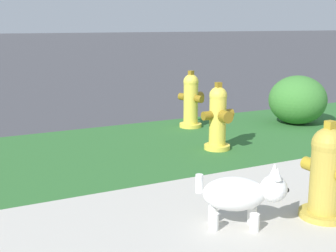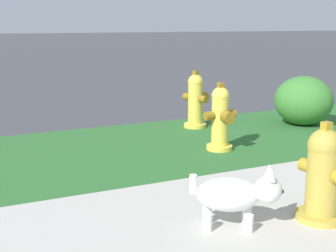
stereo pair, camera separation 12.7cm
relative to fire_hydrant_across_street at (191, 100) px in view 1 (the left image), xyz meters
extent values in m
cylinder|color=yellow|center=(-0.01, 0.00, -0.31)|extent=(0.28, 0.28, 0.05)
cylinder|color=yellow|center=(-0.01, 0.00, -0.03)|extent=(0.18, 0.18, 0.52)
sphere|color=yellow|center=(-0.01, 0.00, 0.23)|extent=(0.19, 0.19, 0.19)
cube|color=olive|center=(-0.01, 0.00, 0.34)|extent=(0.07, 0.07, 0.06)
cylinder|color=olive|center=(-0.05, 0.13, 0.03)|extent=(0.11, 0.11, 0.09)
cylinder|color=olive|center=(0.04, -0.13, 0.03)|extent=(0.11, 0.11, 0.09)
cylinder|color=olive|center=(0.13, 0.04, 0.03)|extent=(0.13, 0.15, 0.12)
cylinder|color=gold|center=(-0.61, -2.84, -0.31)|extent=(0.33, 0.33, 0.05)
cylinder|color=gold|center=(-0.61, -2.84, -0.06)|extent=(0.21, 0.21, 0.46)
sphere|color=gold|center=(-0.61, -2.84, 0.17)|extent=(0.22, 0.22, 0.22)
cube|color=#B29323|center=(-0.61, -2.84, 0.30)|extent=(0.06, 0.06, 0.06)
cylinder|color=#B29323|center=(-0.61, -2.69, 0.00)|extent=(0.09, 0.09, 0.09)
cylinder|color=yellow|center=(-0.29, -1.04, -0.31)|extent=(0.27, 0.27, 0.05)
cylinder|color=yellow|center=(-0.29, -1.04, -0.03)|extent=(0.17, 0.17, 0.51)
sphere|color=yellow|center=(-0.29, -1.04, 0.22)|extent=(0.18, 0.18, 0.18)
cube|color=olive|center=(-0.29, -1.04, 0.33)|extent=(0.06, 0.06, 0.06)
cylinder|color=olive|center=(-0.16, -1.04, 0.03)|extent=(0.09, 0.09, 0.09)
cylinder|color=olive|center=(-0.42, -1.05, 0.03)|extent=(0.09, 0.09, 0.09)
cylinder|color=olive|center=(-0.28, -1.18, 0.03)|extent=(0.12, 0.10, 0.12)
ellipsoid|color=white|center=(-1.24, -2.69, -0.11)|extent=(0.45, 0.38, 0.22)
sphere|color=white|center=(-1.02, -2.81, -0.07)|extent=(0.17, 0.17, 0.17)
sphere|color=black|center=(-0.95, -2.85, -0.08)|extent=(0.03, 0.03, 0.03)
cone|color=white|center=(-0.99, -2.78, 0.04)|extent=(0.08, 0.08, 0.08)
cone|color=white|center=(-1.04, -2.86, 0.04)|extent=(0.08, 0.08, 0.08)
cylinder|color=white|center=(-1.10, -2.70, -0.28)|extent=(0.06, 0.06, 0.12)
cylinder|color=white|center=(-1.16, -2.81, -0.28)|extent=(0.06, 0.06, 0.12)
cylinder|color=white|center=(-1.32, -2.58, -0.28)|extent=(0.06, 0.06, 0.12)
cylinder|color=white|center=(-1.38, -2.68, -0.28)|extent=(0.06, 0.06, 0.12)
cylinder|color=white|center=(-1.43, -2.58, -0.04)|extent=(0.05, 0.05, 0.12)
ellipsoid|color=#3D7F33|center=(1.32, -0.45, -0.03)|extent=(0.74, 0.74, 0.63)
camera|label=1|loc=(-2.87, -4.97, 0.94)|focal=50.00mm
camera|label=2|loc=(-2.76, -5.03, 0.94)|focal=50.00mm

